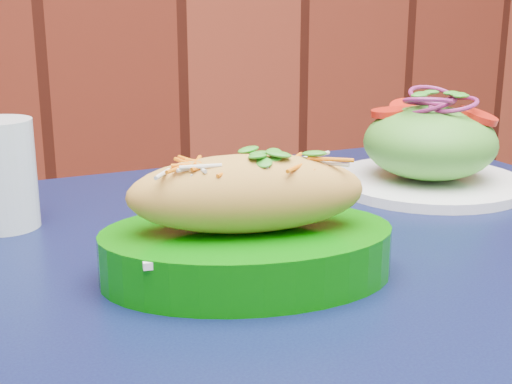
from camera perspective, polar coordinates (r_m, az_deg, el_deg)
name	(u,v)px	position (r m, az deg, el deg)	size (l,w,h in m)	color
cafe_table	(344,338)	(0.71, 7.07, -11.54)	(0.81, 0.81, 0.75)	black
banh_mi_basket	(247,229)	(0.60, -0.72, -2.95)	(0.28, 0.22, 0.12)	#056604
salad_plate	(429,149)	(0.91, 13.70, 3.33)	(0.24, 0.24, 0.12)	white
water_glass	(2,174)	(0.78, -19.69, 1.34)	(0.07, 0.07, 0.11)	silver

